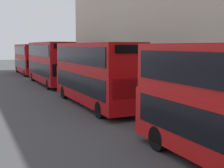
{
  "coord_description": "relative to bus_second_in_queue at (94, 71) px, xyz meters",
  "views": [
    {
      "loc": [
        -6.19,
        0.5,
        4.17
      ],
      "look_at": [
        0.48,
        15.23,
        2.19
      ],
      "focal_mm": 50.0,
      "sensor_mm": 36.0,
      "label": 1
    }
  ],
  "objects": [
    {
      "name": "bus_second_in_queue",
      "position": [
        0.0,
        0.0,
        0.0
      ],
      "size": [
        2.59,
        10.81,
        4.38
      ],
      "color": "#B20C0F",
      "rests_on": "ground"
    },
    {
      "name": "pedestrian",
      "position": [
        2.51,
        1.45,
        -1.59
      ],
      "size": [
        0.36,
        0.36,
        1.79
      ],
      "color": "maroon",
      "rests_on": "ground"
    },
    {
      "name": "bus_trailing",
      "position": [
        -0.0,
        27.06,
        0.02
      ],
      "size": [
        2.59,
        10.97,
        4.41
      ],
      "color": "#B20C0F",
      "rests_on": "ground"
    },
    {
      "name": "bus_third_in_queue",
      "position": [
        0.0,
        13.43,
        0.1
      ],
      "size": [
        2.59,
        11.41,
        4.56
      ],
      "color": "#A80F14",
      "rests_on": "ground"
    }
  ]
}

